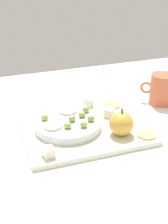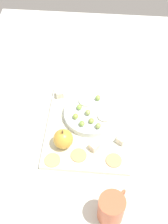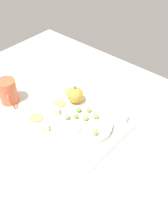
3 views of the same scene
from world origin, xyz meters
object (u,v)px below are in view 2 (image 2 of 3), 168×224
serving_dish (90,114)px  cheese_cube_1 (94,147)px  grape_4 (79,107)px  grape_5 (88,112)px  grape_0 (92,121)px  apple_slice_0 (105,116)px  cracker_2 (114,160)px  grape_2 (98,126)px  grape_3 (98,98)px  cup (111,208)px  cracker_0 (79,155)px  platter (88,127)px  cheese_cube_0 (60,94)px  grape_6 (76,116)px  apple_whole (63,139)px  cheese_cube_2 (121,140)px  cracker_1 (52,160)px  grape_1 (82,124)px  apple_slice_1 (86,101)px

serving_dish → cheese_cube_1: size_ratio=7.17×
grape_4 → grape_5: (-2.14, -3.13, 0.05)cm
grape_0 → apple_slice_0: size_ratio=0.39×
cracker_2 → grape_2: (10.69, 5.56, 3.00)cm
grape_3 → cup: 39.93cm
grape_2 → apple_slice_0: bearing=-22.7°
cheese_cube_1 → cracker_0: size_ratio=0.51×
platter → serving_dish: size_ratio=1.85×
serving_dish → cracker_0: bearing=170.9°
cheese_cube_0 → grape_5: 14.32cm
grape_6 → cup: size_ratio=0.20×
apple_whole → cheese_cube_2: apple_whole is taller
serving_dish → cup: (-33.70, -8.02, 2.37)cm
platter → cracker_1: 17.52cm
platter → cheese_cube_1: cheese_cube_1 is taller
cheese_cube_1 → grape_4: (14.27, 6.07, 1.86)cm
apple_whole → grape_3: size_ratio=3.24×
grape_2 → grape_4: bearing=43.0°
serving_dish → cup: bearing=-166.6°
cracker_0 → cracker_1: size_ratio=1.00×
grape_1 → cup: size_ratio=0.20×
cheese_cube_1 → grape_2: bearing=-7.0°
cracker_0 → grape_2: grape_2 is taller
cracker_2 → apple_slice_1: (21.61, 10.45, 2.37)cm
grape_1 → cracker_2: bearing=-135.5°
apple_whole → grape_2: 12.34cm
platter → cracker_2: 15.49cm
serving_dish → grape_4: (1.10, 3.97, 2.00)cm
platter → serving_dish: 4.74cm
platter → cheese_cube_1: bearing=-164.3°
platter → serving_dish: bearing=-5.0°
cracker_2 → apple_slice_1: 24.12cm
cheese_cube_0 → cheese_cube_1: size_ratio=1.00×
grape_3 → cup: size_ratio=0.20×
cheese_cube_2 → grape_4: bearing=53.2°
serving_dish → cheese_cube_0: cheese_cube_0 is taller
grape_2 → grape_5: 6.50cm
cracker_1 → grape_1: (12.70, -8.16, 2.97)cm
cheese_cube_2 → cracker_1: cheese_cube_2 is taller
grape_4 → grape_0: bearing=-139.7°
cracker_0 → grape_3: grape_3 is taller
serving_dish → cup: cup is taller
apple_whole → cheese_cube_0: bearing=10.6°
grape_6 → apple_slice_0: grape_6 is taller
grape_1 → cheese_cube_1: bearing=-148.1°
cheese_cube_2 → cup: 24.05cm
apple_slice_1 → apple_whole: bearing=160.8°
apple_whole → grape_1: (6.50, -5.38, -0.04)cm
cheese_cube_0 → grape_5: grape_5 is taller
grape_5 → grape_0: bearing=-155.6°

